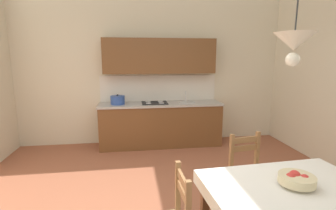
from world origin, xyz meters
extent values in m
cube|color=beige|center=(0.00, 2.87, 1.98)|extent=(6.16, 0.12, 3.96)
cube|color=brown|center=(0.14, 2.50, 0.43)|extent=(2.48, 0.60, 0.86)
cube|color=#ADA8A3|center=(0.14, 2.49, 0.88)|extent=(2.51, 0.63, 0.04)
cube|color=silver|center=(0.14, 2.79, 1.18)|extent=(2.48, 0.01, 0.55)
cube|color=brown|center=(0.14, 2.63, 1.85)|extent=(2.28, 0.34, 0.70)
cube|color=black|center=(0.14, 2.23, 0.04)|extent=(2.44, 0.02, 0.09)
cylinder|color=silver|center=(0.69, 2.50, 0.90)|extent=(0.34, 0.34, 0.02)
cylinder|color=silver|center=(0.69, 2.64, 1.01)|extent=(0.02, 0.02, 0.22)
cube|color=black|center=(0.01, 2.50, 0.91)|extent=(0.52, 0.42, 0.01)
cylinder|color=silver|center=(-0.12, 2.40, 0.92)|extent=(0.11, 0.11, 0.01)
cylinder|color=silver|center=(0.14, 2.40, 0.92)|extent=(0.11, 0.11, 0.01)
cylinder|color=silver|center=(-0.12, 2.60, 0.92)|extent=(0.11, 0.11, 0.01)
cylinder|color=silver|center=(0.14, 2.60, 0.92)|extent=(0.11, 0.11, 0.01)
cylinder|color=#2D4C9E|center=(-0.73, 2.48, 0.98)|extent=(0.28, 0.28, 0.15)
cylinder|color=#2D4C9E|center=(-0.73, 2.48, 1.06)|extent=(0.29, 0.29, 0.02)
sphere|color=black|center=(-0.73, 2.48, 1.08)|extent=(0.04, 0.04, 0.04)
cube|color=brown|center=(0.86, -0.79, 0.74)|extent=(1.41, 0.94, 0.02)
cube|color=brown|center=(0.22, -0.46, 0.36)|extent=(0.07, 0.07, 0.73)
cube|color=brown|center=(1.45, -0.39, 0.36)|extent=(0.07, 0.07, 0.73)
cube|color=white|center=(0.86, -0.79, 0.75)|extent=(1.47, 1.00, 0.00)
cube|color=white|center=(0.83, -0.33, 0.69)|extent=(1.41, 0.09, 0.12)
cube|color=white|center=(0.15, -0.84, 0.69)|extent=(0.06, 0.92, 0.12)
cube|color=#D1BC89|center=(0.92, -0.02, 0.43)|extent=(0.48, 0.48, 0.04)
cube|color=#996B42|center=(1.13, -0.17, 0.21)|extent=(0.05, 0.05, 0.41)
cube|color=#996B42|center=(0.77, -0.23, 0.21)|extent=(0.05, 0.05, 0.41)
cube|color=#996B42|center=(1.07, 0.18, 0.46)|extent=(0.05, 0.05, 0.93)
cube|color=#996B42|center=(0.72, 0.13, 0.46)|extent=(0.05, 0.05, 0.93)
cube|color=#996B42|center=(0.90, 0.16, 0.84)|extent=(0.32, 0.07, 0.07)
cube|color=#996B42|center=(0.90, 0.16, 0.74)|extent=(0.32, 0.07, 0.07)
cube|color=#996B42|center=(-0.07, -0.57, 0.46)|extent=(0.05, 0.05, 0.93)
cube|color=#996B42|center=(-0.06, -0.75, 0.84)|extent=(0.03, 0.32, 0.07)
cube|color=#996B42|center=(-0.06, -0.75, 0.74)|extent=(0.03, 0.32, 0.07)
cylinder|color=beige|center=(0.91, -0.81, 0.77)|extent=(0.17, 0.17, 0.02)
cylinder|color=beige|center=(0.91, -0.81, 0.81)|extent=(0.30, 0.30, 0.07)
sphere|color=red|center=(0.86, -0.80, 0.82)|extent=(0.09, 0.09, 0.09)
sphere|color=red|center=(0.97, -0.83, 0.82)|extent=(0.08, 0.08, 0.08)
sphere|color=red|center=(0.91, -0.78, 0.83)|extent=(0.10, 0.10, 0.10)
cone|color=silver|center=(0.81, -0.75, 1.95)|extent=(0.32, 0.32, 0.14)
sphere|color=white|center=(0.81, -0.75, 1.81)|extent=(0.11, 0.11, 0.11)
camera|label=1|loc=(-0.45, -2.63, 1.83)|focal=27.21mm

